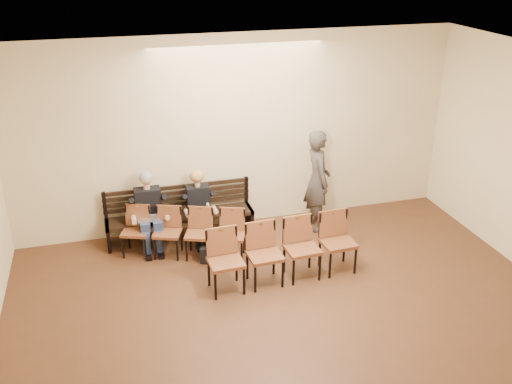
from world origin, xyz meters
TOP-DOWN VIEW (x-y plane):
  - room_walls at (0.00, 0.79)m, footprint 8.02×10.01m
  - bench at (-1.15, 4.65)m, footprint 2.60×0.90m
  - seated_man at (-1.69, 4.53)m, footprint 0.55×0.76m
  - seated_woman at (-0.83, 4.53)m, footprint 0.49×0.68m
  - laptop at (-1.73, 4.35)m, footprint 0.35×0.28m
  - water_bottle at (-0.72, 4.30)m, footprint 0.07×0.07m
  - bag at (-0.77, 3.70)m, footprint 0.45×0.39m
  - passerby at (1.31, 4.38)m, footprint 0.57×0.82m
  - chair_row_front at (-1.20, 4.00)m, footprint 2.08×1.15m
  - chair_row_back at (0.18, 2.86)m, footprint 2.38×0.64m

SIDE VIEW (x-z plane):
  - bag at x=-0.77m, z-range 0.00..0.28m
  - bench at x=-1.15m, z-range 0.00..0.45m
  - chair_row_front at x=-1.20m, z-range 0.00..0.84m
  - chair_row_back at x=0.18m, z-range 0.00..0.97m
  - water_bottle at x=-0.72m, z-range 0.45..0.67m
  - seated_woman at x=-0.83m, z-range 0.00..1.14m
  - laptop at x=-1.73m, z-range 0.45..0.71m
  - seated_man at x=-1.69m, z-range 0.00..1.31m
  - passerby at x=1.31m, z-range 0.00..2.16m
  - room_walls at x=0.00m, z-range 0.78..4.29m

